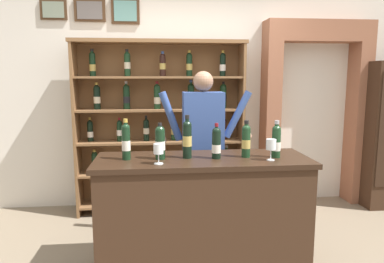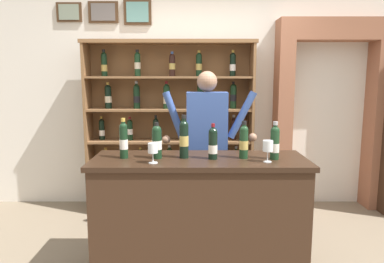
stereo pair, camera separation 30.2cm
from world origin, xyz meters
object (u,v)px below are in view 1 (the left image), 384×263
(wine_shelf, at_px, (160,122))
(wine_glass_left, at_px, (271,145))
(tasting_bottle_bianco, at_px, (126,141))
(tasting_bottle_rosso, at_px, (216,143))
(tasting_counter, at_px, (202,215))
(tasting_bottle_super_tuscan, at_px, (276,141))
(shopkeeper, at_px, (203,137))
(wine_glass_right, at_px, (158,150))
(tasting_bottle_riserva, at_px, (187,138))
(tasting_bottle_brunello, at_px, (246,140))
(tasting_bottle_vin_santo, at_px, (160,142))

(wine_shelf, xyz_separation_m, wine_glass_left, (0.83, -1.53, 0.00))
(tasting_bottle_bianco, bearing_deg, tasting_bottle_rosso, -2.45)
(tasting_counter, xyz_separation_m, tasting_bottle_super_tuscan, (0.59, -0.04, 0.61))
(tasting_bottle_super_tuscan, bearing_deg, tasting_bottle_bianco, 178.15)
(shopkeeper, height_order, wine_glass_right, shopkeeper)
(wine_glass_left, bearing_deg, tasting_bottle_riserva, 167.47)
(tasting_bottle_bianco, xyz_separation_m, wine_glass_left, (1.11, -0.13, -0.03))
(tasting_bottle_super_tuscan, bearing_deg, tasting_counter, 176.20)
(tasting_bottle_brunello, xyz_separation_m, wine_glass_left, (0.16, -0.13, -0.02))
(wine_shelf, distance_m, tasting_counter, 1.55)
(tasting_bottle_rosso, height_order, wine_glass_left, tasting_bottle_rosso)
(tasting_bottle_brunello, xyz_separation_m, wine_glass_right, (-0.70, -0.16, -0.03))
(shopkeeper, xyz_separation_m, tasting_bottle_rosso, (0.02, -0.65, 0.06))
(tasting_bottle_riserva, distance_m, wine_glass_left, 0.65)
(tasting_bottle_bianco, relative_size, wine_glass_left, 1.92)
(shopkeeper, bearing_deg, tasting_bottle_super_tuscan, -52.77)
(tasting_bottle_riserva, xyz_separation_m, tasting_bottle_rosso, (0.23, -0.04, -0.03))
(tasting_bottle_vin_santo, xyz_separation_m, tasting_bottle_rosso, (0.44, -0.02, -0.01))
(tasting_bottle_riserva, bearing_deg, wine_glass_left, -12.53)
(tasting_bottle_brunello, distance_m, wine_glass_left, 0.21)
(wine_shelf, bearing_deg, wine_glass_right, -91.22)
(tasting_bottle_rosso, bearing_deg, wine_glass_left, -14.15)
(wine_shelf, height_order, tasting_bottle_super_tuscan, wine_shelf)
(tasting_bottle_brunello, relative_size, tasting_bottle_super_tuscan, 1.00)
(tasting_counter, bearing_deg, wine_glass_right, -154.63)
(tasting_bottle_bianco, xyz_separation_m, tasting_bottle_super_tuscan, (1.19, -0.04, -0.01))
(tasting_bottle_brunello, bearing_deg, wine_glass_left, -38.08)
(tasting_bottle_vin_santo, bearing_deg, tasting_bottle_bianco, 178.80)
(tasting_counter, xyz_separation_m, tasting_bottle_bianco, (-0.60, -0.00, 0.62))
(tasting_bottle_riserva, height_order, wine_glass_left, tasting_bottle_riserva)
(wine_shelf, distance_m, tasting_bottle_super_tuscan, 1.69)
(tasting_bottle_bianco, height_order, wine_glass_left, tasting_bottle_bianco)
(wine_glass_left, bearing_deg, tasting_bottle_rosso, 165.85)
(wine_glass_right, bearing_deg, tasting_bottle_rosso, 16.63)
(tasting_bottle_vin_santo, bearing_deg, tasting_counter, 1.02)
(wine_shelf, bearing_deg, wine_glass_left, -61.40)
(wine_shelf, height_order, tasting_counter, wine_shelf)
(wine_shelf, xyz_separation_m, tasting_bottle_brunello, (0.67, -1.40, 0.02))
(tasting_counter, xyz_separation_m, shopkeeper, (0.08, 0.62, 0.54))
(wine_shelf, distance_m, tasting_bottle_bianco, 1.42)
(tasting_counter, bearing_deg, tasting_bottle_riserva, 176.39)
(shopkeeper, relative_size, wine_glass_left, 9.88)
(tasting_bottle_rosso, distance_m, tasting_bottle_super_tuscan, 0.48)
(wine_glass_right, bearing_deg, tasting_bottle_bianco, 146.26)
(tasting_bottle_bianco, xyz_separation_m, tasting_bottle_rosso, (0.71, -0.03, -0.02))
(tasting_counter, height_order, tasting_bottle_super_tuscan, tasting_bottle_super_tuscan)
(tasting_bottle_brunello, height_order, tasting_bottle_super_tuscan, same)
(tasting_bottle_rosso, bearing_deg, tasting_bottle_brunello, 5.90)
(wine_shelf, xyz_separation_m, shopkeeper, (0.40, -0.77, -0.06))
(tasting_bottle_brunello, bearing_deg, tasting_bottle_rosso, -174.10)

